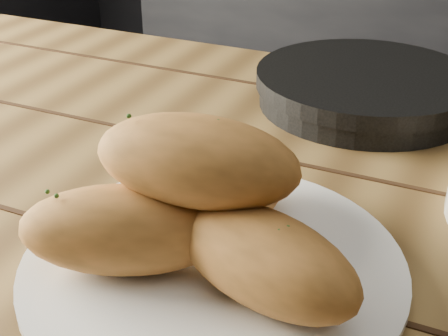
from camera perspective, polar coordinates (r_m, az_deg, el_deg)
table at (r=0.65m, az=4.00°, el=-11.25°), size 1.54×0.88×0.75m
plate at (r=0.50m, az=-0.96°, el=-9.07°), size 0.30×0.30×0.02m
bread_rolls at (r=0.47m, az=-1.81°, el=-3.71°), size 0.28×0.23×0.12m
skillet at (r=0.82m, az=12.93°, el=7.14°), size 0.42×0.28×0.05m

